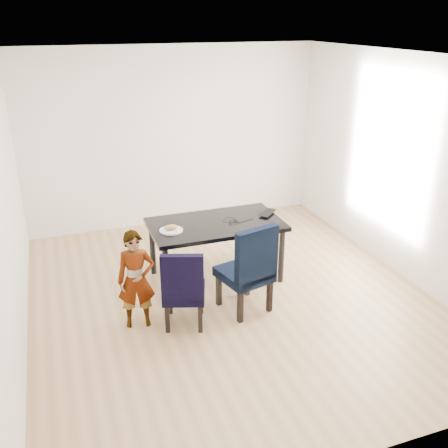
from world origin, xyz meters
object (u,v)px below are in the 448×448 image
object	(u,v)px
child	(136,280)
plate	(171,230)
dining_table	(216,250)
chair_right	(244,266)
chair_left	(184,286)
laptop	(265,213)

from	to	relation	value
child	plate	size ratio (longest dim) A/B	3.93
dining_table	chair_right	xyz separation A→B (m)	(0.07, -0.78, 0.15)
chair_left	plate	distance (m)	0.83
laptop	chair_right	bearing A→B (deg)	12.55
dining_table	chair_right	bearing A→B (deg)	-85.11
dining_table	laptop	size ratio (longest dim) A/B	5.21
dining_table	child	xyz separation A→B (m)	(-1.11, -0.70, 0.16)
dining_table	laptop	distance (m)	0.79
chair_right	laptop	size ratio (longest dim) A/B	3.42
chair_right	dining_table	bearing A→B (deg)	80.83
child	plate	bearing A→B (deg)	58.63
chair_left	chair_right	bearing A→B (deg)	23.50
chair_left	plate	xyz separation A→B (m)	(0.07, 0.77, 0.31)
dining_table	laptop	bearing A→B (deg)	6.60
chair_left	dining_table	bearing A→B (deg)	71.38
chair_left	chair_right	distance (m)	0.71
chair_right	child	distance (m)	1.18
child	plate	xyz separation A→B (m)	(0.54, 0.64, 0.22)
chair_left	laptop	bearing A→B (deg)	53.47
dining_table	chair_right	world-z (taller)	chair_right
dining_table	chair_left	xyz separation A→B (m)	(-0.64, -0.84, 0.07)
laptop	child	bearing A→B (deg)	-18.29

